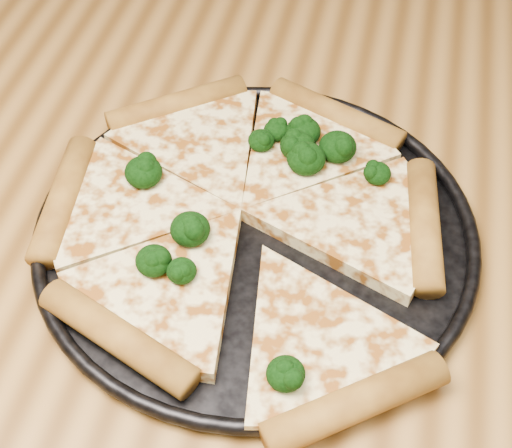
# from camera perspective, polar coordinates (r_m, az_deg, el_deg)

# --- Properties ---
(dining_table) EXTENTS (1.20, 0.90, 0.75)m
(dining_table) POSITION_cam_1_polar(r_m,az_deg,el_deg) (0.70, -9.72, -6.90)
(dining_table) COLOR olive
(dining_table) RESTS_ON ground
(pizza_pan) EXTENTS (0.36, 0.36, 0.02)m
(pizza_pan) POSITION_cam_1_polar(r_m,az_deg,el_deg) (0.62, -0.00, -0.51)
(pizza_pan) COLOR black
(pizza_pan) RESTS_ON dining_table
(pizza) EXTENTS (0.35, 0.38, 0.03)m
(pizza) POSITION_cam_1_polar(r_m,az_deg,el_deg) (0.62, -0.86, 0.49)
(pizza) COLOR #F4E295
(pizza) RESTS_ON pizza_pan
(broccoli_florets) EXTENTS (0.22, 0.27, 0.02)m
(broccoli_florets) POSITION_cam_1_polar(r_m,az_deg,el_deg) (0.63, 0.38, 3.05)
(broccoli_florets) COLOR black
(broccoli_florets) RESTS_ON pizza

